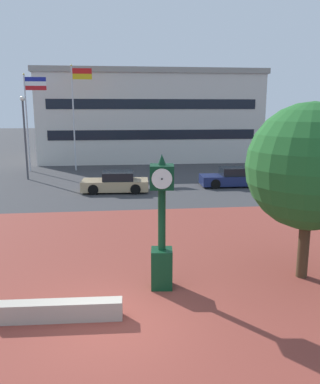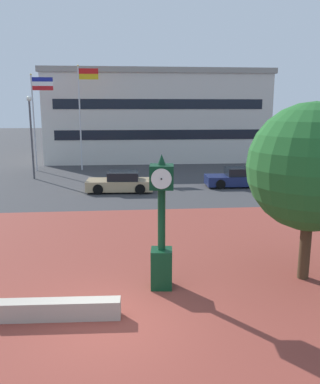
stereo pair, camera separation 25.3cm
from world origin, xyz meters
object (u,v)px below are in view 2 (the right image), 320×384
(car_street_near, at_px, (121,183))
(car_street_mid, at_px, (238,178))
(civic_building, at_px, (154,115))
(street_clock, at_px, (162,229))
(flagpole_primary, at_px, (36,113))
(street_lamp_post, at_px, (31,129))
(flagpole_secondary, at_px, (82,109))
(plaza_tree, at_px, (316,169))

(car_street_near, height_order, car_street_mid, same)
(civic_building, bearing_deg, street_clock, -94.01)
(flagpole_primary, xyz_separation_m, street_lamp_post, (0.41, -4.07, -1.10))
(car_street_near, height_order, street_lamp_post, street_lamp_post)
(civic_building, bearing_deg, car_street_mid, -76.31)
(flagpole_secondary, height_order, street_lamp_post, flagpole_secondary)
(car_street_near, distance_m, flagpole_secondary, 10.81)
(street_clock, xyz_separation_m, street_lamp_post, (-7.84, 19.16, 1.95))
(plaza_tree, distance_m, civic_building, 32.47)
(civic_building, bearing_deg, flagpole_secondary, -125.56)
(street_clock, xyz_separation_m, civic_building, (2.29, 32.74, 2.65))
(flagpole_primary, height_order, street_lamp_post, flagpole_primary)
(car_street_near, bearing_deg, civic_building, -7.65)
(street_clock, relative_size, flagpole_primary, 0.50)
(car_street_near, bearing_deg, car_street_mid, -79.96)
(street_clock, relative_size, plaza_tree, 0.73)
(flagpole_secondary, height_order, civic_building, civic_building)
(flagpole_primary, relative_size, flagpole_secondary, 0.92)
(flagpole_primary, relative_size, street_lamp_post, 1.32)
(street_clock, height_order, flagpole_primary, flagpole_primary)
(street_clock, bearing_deg, civic_building, 92.39)
(flagpole_primary, height_order, civic_building, civic_building)
(car_street_near, xyz_separation_m, flagpole_primary, (-6.96, 9.26, 4.28))
(flagpole_primary, bearing_deg, street_lamp_post, -84.21)
(flagpole_primary, bearing_deg, car_street_mid, -29.16)
(flagpole_secondary, relative_size, civic_building, 0.40)
(plaza_tree, distance_m, flagpole_secondary, 24.69)
(civic_building, bearing_deg, car_street_near, -100.82)
(plaza_tree, bearing_deg, street_clock, -175.49)
(car_street_mid, height_order, flagpole_secondary, flagpole_secondary)
(plaza_tree, relative_size, car_street_near, 1.27)
(flagpole_secondary, xyz_separation_m, street_lamp_post, (-3.33, -4.07, -1.37))
(civic_building, bearing_deg, plaza_tree, -85.76)
(car_street_mid, xyz_separation_m, street_lamp_post, (-14.47, 4.24, 3.18))
(plaza_tree, distance_m, car_street_mid, 14.95)
(flagpole_secondary, bearing_deg, flagpole_primary, 180.00)
(flagpole_secondary, distance_m, street_lamp_post, 5.43)
(street_clock, distance_m, street_lamp_post, 20.79)
(street_lamp_post, bearing_deg, car_street_near, -38.45)
(car_street_mid, xyz_separation_m, flagpole_primary, (-14.89, 8.31, 4.28))
(flagpole_primary, bearing_deg, flagpole_secondary, 0.00)
(plaza_tree, height_order, car_street_mid, plaza_tree)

